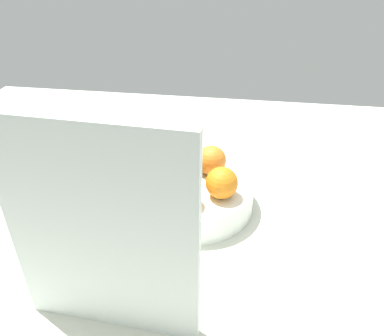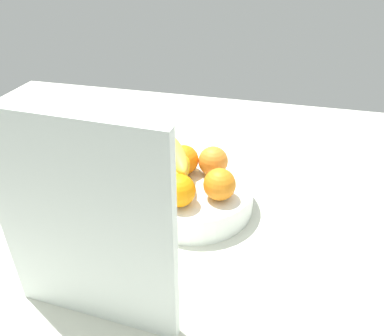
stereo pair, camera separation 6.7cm
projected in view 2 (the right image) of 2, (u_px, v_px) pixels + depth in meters
The scene contains 10 objects.
ground_plane at pixel (192, 213), 88.06cm from camera, with size 180.00×140.00×3.00cm, color beige.
fruit_bowl at pixel (192, 194), 86.45cm from camera, with size 27.29×27.29×6.24cm, color white.
orange_front_left at pixel (220, 184), 78.28cm from camera, with size 6.86×6.86×6.86cm, color orange.
orange_front_right at pixel (213, 161), 86.32cm from camera, with size 6.86×6.86×6.86cm, color orange.
orange_center at pixel (184, 160), 86.88cm from camera, with size 6.86×6.86×6.86cm, color orange.
orange_back_left at pixel (159, 172), 82.41cm from camera, with size 6.86×6.86×6.86cm, color orange.
orange_back_right at pixel (179, 190), 76.40cm from camera, with size 6.86×6.86×6.86cm, color orange.
banana_bunch at pixel (177, 164), 83.89cm from camera, with size 11.59×18.32×8.40cm.
cutting_board at pixel (83, 231), 53.51cm from camera, with size 28.00×1.80×36.00cm, color white.
thermos_tumbler at pixel (52, 163), 85.49cm from camera, with size 7.27×7.27×19.41cm, color #B7B5B6.
Camera 2 is at (-16.93, 67.35, 53.66)cm, focal length 35.26 mm.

